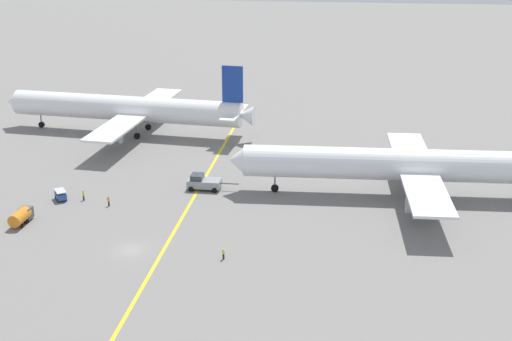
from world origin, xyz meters
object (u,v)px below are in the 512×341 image
(pushback_tug, at_px, (203,182))
(gse_baggage_cart_trailing, at_px, (61,195))
(gse_fuel_bowser_stubby, at_px, (21,216))
(ground_crew_wing_walker_right, at_px, (223,254))
(airliner_being_pushed, at_px, (405,165))
(airliner_at_gate_left, at_px, (128,109))
(ground_crew_marshaller_foreground, at_px, (83,195))
(ground_crew_ramp_agent_by_cones, at_px, (109,201))

(pushback_tug, bearing_deg, gse_baggage_cart_trailing, -160.81)
(gse_fuel_bowser_stubby, relative_size, ground_crew_wing_walker_right, 3.03)
(pushback_tug, height_order, gse_baggage_cart_trailing, pushback_tug)
(airliner_being_pushed, height_order, ground_crew_wing_walker_right, airliner_being_pushed)
(airliner_at_gate_left, relative_size, ground_crew_wing_walker_right, 34.69)
(gse_baggage_cart_trailing, xyz_separation_m, ground_crew_wing_walker_right, (30.78, -17.63, -0.01))
(pushback_tug, relative_size, gse_fuel_bowser_stubby, 1.79)
(gse_fuel_bowser_stubby, bearing_deg, ground_crew_marshaller_foreground, 59.26)
(airliner_at_gate_left, relative_size, ground_crew_marshaller_foreground, 33.64)
(gse_fuel_bowser_stubby, relative_size, ground_crew_ramp_agent_by_cones, 2.98)
(gse_fuel_bowser_stubby, xyz_separation_m, ground_crew_marshaller_foreground, (6.12, 10.29, -0.45))
(ground_crew_ramp_agent_by_cones, bearing_deg, pushback_tug, 34.28)
(airliner_being_pushed, relative_size, ground_crew_marshaller_foreground, 34.78)
(airliner_being_pushed, distance_m, ground_crew_wing_walker_right, 37.90)
(gse_baggage_cart_trailing, relative_size, ground_crew_wing_walker_right, 1.91)
(airliner_being_pushed, xyz_separation_m, gse_baggage_cart_trailing, (-57.11, -9.23, -4.67))
(airliner_at_gate_left, bearing_deg, gse_baggage_cart_trailing, -90.43)
(pushback_tug, xyz_separation_m, ground_crew_wing_walker_right, (7.97, -25.57, -0.41))
(pushback_tug, relative_size, gse_baggage_cart_trailing, 2.84)
(pushback_tug, xyz_separation_m, gse_fuel_bowser_stubby, (-25.05, -17.96, 0.07))
(airliner_being_pushed, height_order, pushback_tug, airliner_being_pushed)
(airliner_being_pushed, xyz_separation_m, ground_crew_marshaller_foreground, (-53.22, -8.96, -4.66))
(pushback_tug, distance_m, ground_crew_ramp_agent_by_cones, 16.88)
(airliner_at_gate_left, height_order, gse_fuel_bowser_stubby, airliner_at_gate_left)
(ground_crew_wing_walker_right, bearing_deg, pushback_tug, 107.31)
(airliner_at_gate_left, relative_size, ground_crew_ramp_agent_by_cones, 34.13)
(ground_crew_wing_walker_right, bearing_deg, gse_baggage_cart_trailing, 150.20)
(gse_fuel_bowser_stubby, distance_m, gse_baggage_cart_trailing, 10.28)
(ground_crew_ramp_agent_by_cones, xyz_separation_m, ground_crew_wing_walker_right, (21.91, -16.06, -0.02))
(gse_baggage_cart_trailing, relative_size, ground_crew_marshaller_foreground, 1.86)
(ground_crew_marshaller_foreground, bearing_deg, gse_fuel_bowser_stubby, -120.74)
(gse_baggage_cart_trailing, bearing_deg, ground_crew_marshaller_foreground, 3.98)
(airliner_being_pushed, relative_size, gse_baggage_cart_trailing, 18.74)
(gse_fuel_bowser_stubby, relative_size, gse_baggage_cart_trailing, 1.58)
(gse_baggage_cart_trailing, relative_size, ground_crew_ramp_agent_by_cones, 1.88)
(airliner_being_pushed, height_order, gse_fuel_bowser_stubby, airliner_being_pushed)
(gse_baggage_cart_trailing, distance_m, ground_crew_wing_walker_right, 35.47)
(gse_fuel_bowser_stubby, distance_m, ground_crew_wing_walker_right, 33.89)
(gse_fuel_bowser_stubby, distance_m, ground_crew_marshaller_foreground, 11.98)
(airliner_at_gate_left, relative_size, airliner_being_pushed, 0.97)
(ground_crew_wing_walker_right, bearing_deg, gse_fuel_bowser_stubby, 167.02)
(gse_baggage_cart_trailing, height_order, ground_crew_ramp_agent_by_cones, gse_baggage_cart_trailing)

